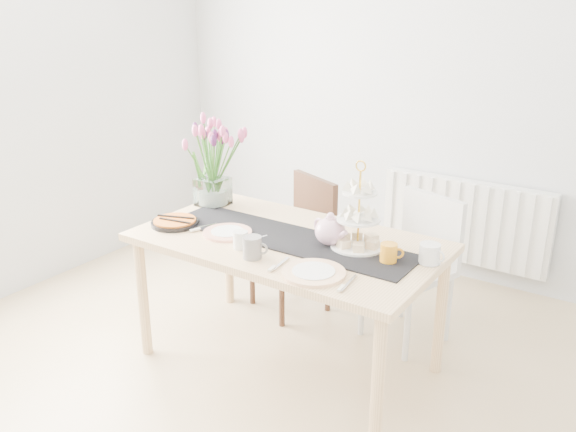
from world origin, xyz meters
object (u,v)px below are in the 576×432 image
Objects in this scene: tulip_vase at (211,150)px; tart_tin at (175,222)px; chair_white at (417,257)px; mug_grey at (252,247)px; cream_jug at (430,254)px; plate_left at (227,233)px; chair_brown at (300,234)px; teapot at (330,231)px; radiator at (464,221)px; plate_right at (314,273)px; cake_stand at (358,227)px; mug_white at (241,240)px; mug_orange at (389,253)px; dining_table at (288,252)px.

tulip_vase is 0.51m from tart_tin.
mug_grey is at bearing -96.89° from chair_white.
cream_jug is 0.38× the size of plate_left.
teapot reaches higher than chair_brown.
radiator is 10.88× the size of mug_grey.
teapot is 0.85× the size of plate_right.
cream_jug is at bearing 3.48° from cake_stand.
cake_stand is at bearing 43.15° from teapot.
tulip_vase is 0.78m from mug_white.
mug_orange is at bearing -85.32° from radiator.
tart_tin is (-0.64, -0.18, 0.09)m from dining_table.
mug_orange is at bearing 14.25° from mug_grey.
dining_table is at bearing -105.45° from radiator.
mug_grey is 0.42× the size of plate_left.
chair_brown reaches higher than tart_tin.
teapot is at bearing 40.84° from mug_grey.
mug_grey reaches higher than dining_table.
chair_white is 3.30× the size of plate_left.
mug_white is at bearing -55.10° from chair_brown.
chair_brown reaches higher than dining_table.
chair_brown is 9.58× the size of mug_white.
chair_white is at bearing 63.25° from mug_white.
mug_grey is at bearing -132.99° from cake_stand.
teapot is at bearing 43.73° from mug_white.
mug_white is at bearing -6.56° from tart_tin.
chair_white is 1.02m from plate_right.
cake_stand is 1.04m from tart_tin.
chair_white is 8.93× the size of mug_orange.
dining_table is at bearing 67.58° from mug_white.
cream_jug is at bearing 27.99° from mug_white.
tart_tin is 0.99m from plate_right.
plate_left reaches higher than dining_table.
mug_grey reaches higher than radiator.
dining_table is at bearing 15.74° from tart_tin.
chair_brown is (-0.32, 0.62, -0.17)m from dining_table.
mug_white is at bearing -145.89° from cake_stand.
radiator is 4.54× the size of plate_left.
dining_table is 14.51× the size of mug_grey.
mug_orange reaches higher than mug_white.
tart_tin is at bearing 179.07° from mug_white.
cake_stand is 0.15m from teapot.
tulip_vase is 1.19m from plate_right.
plate_left is at bearing 10.03° from tart_tin.
dining_table is 6.05× the size of plate_left.
radiator is at bearing 50.79° from tulip_vase.
dining_table is 1.84× the size of chair_brown.
chair_white is 1.38m from tulip_vase.
mug_orange reaches higher than plate_left.
teapot is at bearing 107.95° from plate_right.
plate_left is (-0.30, 0.18, -0.05)m from mug_grey.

